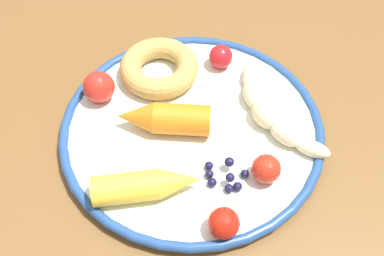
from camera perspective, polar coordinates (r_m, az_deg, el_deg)
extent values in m
cube|color=brown|center=(0.64, 2.73, -1.49)|extent=(1.07, 0.77, 0.03)
cube|color=brown|center=(1.30, 2.10, 9.75)|extent=(0.05, 0.05, 0.70)
cylinder|color=white|center=(0.62, 0.00, -0.34)|extent=(0.32, 0.32, 0.01)
torus|color=navy|center=(0.62, 0.00, 0.00)|extent=(0.33, 0.33, 0.01)
ellipsoid|color=beige|center=(0.67, 6.75, 6.03)|extent=(0.05, 0.04, 0.02)
ellipsoid|color=beige|center=(0.64, 7.10, 3.83)|extent=(0.05, 0.04, 0.02)
ellipsoid|color=beige|center=(0.62, 8.51, 1.58)|extent=(0.05, 0.03, 0.03)
ellipsoid|color=beige|center=(0.61, 10.83, -0.69)|extent=(0.05, 0.03, 0.02)
ellipsoid|color=beige|center=(0.60, 13.84, -2.37)|extent=(0.05, 0.04, 0.02)
cylinder|color=orange|center=(0.60, -1.16, 0.99)|extent=(0.07, 0.08, 0.04)
cone|color=orange|center=(0.61, -6.60, 1.29)|extent=(0.06, 0.06, 0.04)
cylinder|color=yellow|center=(0.55, -7.73, -6.93)|extent=(0.06, 0.08, 0.03)
cone|color=yellow|center=(0.55, -1.36, -6.23)|extent=(0.05, 0.06, 0.03)
torus|color=tan|center=(0.67, -3.86, 6.98)|extent=(0.15, 0.15, 0.03)
sphere|color=#191638|center=(0.56, 4.33, -7.02)|extent=(0.01, 0.01, 0.01)
sphere|color=#191638|center=(0.57, 2.35, -6.34)|extent=(0.01, 0.01, 0.01)
sphere|color=#191638|center=(0.57, 6.14, -5.30)|extent=(0.01, 0.01, 0.01)
sphere|color=#191638|center=(0.57, 2.03, -5.38)|extent=(0.01, 0.01, 0.01)
sphere|color=#191638|center=(0.56, 5.32, -6.79)|extent=(0.01, 0.01, 0.01)
sphere|color=#191638|center=(0.58, 1.99, -4.40)|extent=(0.01, 0.01, 0.01)
sphere|color=#191638|center=(0.57, 4.36, -3.95)|extent=(0.01, 0.01, 0.01)
sphere|color=#191638|center=(0.56, 4.45, -5.75)|extent=(0.01, 0.01, 0.01)
sphere|color=red|center=(0.68, 3.35, 8.27)|extent=(0.03, 0.03, 0.03)
sphere|color=red|center=(0.64, -10.78, 4.71)|extent=(0.04, 0.04, 0.04)
sphere|color=red|center=(0.57, 8.61, -4.73)|extent=(0.03, 0.03, 0.03)
sphere|color=red|center=(0.53, 3.71, -10.97)|extent=(0.03, 0.03, 0.03)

